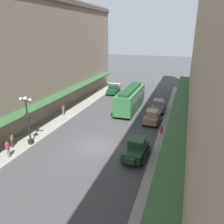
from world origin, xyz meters
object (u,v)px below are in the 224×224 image
at_px(lamp_post_with_clock, 28,119).
at_px(pedestrian_3, 63,110).
at_px(parked_car_3, 152,116).
at_px(pedestrian_2, 8,149).
at_px(fire_hydrant, 162,130).
at_px(parked_car_0, 158,105).
at_px(parked_car_1, 113,89).
at_px(pedestrian_0, 167,160).
at_px(streetcar, 130,98).
at_px(pedestrian_1, 11,140).
at_px(parked_car_2, 136,148).

relative_size(lamp_post_with_clock, pedestrian_3, 3.15).
distance_m(parked_car_3, pedestrian_2, 17.44).
xyz_separation_m(fire_hydrant, pedestrian_2, (-12.96, -10.03, 0.45)).
relative_size(parked_car_0, lamp_post_with_clock, 0.83).
height_order(parked_car_1, pedestrian_0, parked_car_1).
bearing_deg(streetcar, lamp_post_with_clock, -115.89).
xyz_separation_m(lamp_post_with_clock, fire_hydrant, (12.75, 7.07, -2.42)).
bearing_deg(pedestrian_1, pedestrian_3, 89.34).
bearing_deg(parked_car_1, pedestrian_3, -101.73).
height_order(pedestrian_0, pedestrian_3, same).
height_order(parked_car_1, parked_car_3, same).
height_order(lamp_post_with_clock, pedestrian_0, lamp_post_with_clock).
height_order(parked_car_0, parked_car_3, same).
xyz_separation_m(pedestrian_0, pedestrian_1, (-15.40, -1.16, 0.00)).
xyz_separation_m(streetcar, pedestrian_1, (-8.40, -15.79, -0.91)).
bearing_deg(pedestrian_3, parked_car_2, -31.58).
xyz_separation_m(parked_car_2, pedestrian_1, (-12.40, -2.45, 0.05)).
bearing_deg(parked_car_3, pedestrian_2, -130.56).
distance_m(streetcar, pedestrian_2, 18.98).
distance_m(parked_car_2, fire_hydrant, 6.12).
bearing_deg(fire_hydrant, parked_car_2, -106.01).
bearing_deg(streetcar, pedestrian_2, -112.57).
distance_m(parked_car_0, pedestrian_3, 14.06).
distance_m(parked_car_0, parked_car_1, 12.12).
xyz_separation_m(parked_car_1, fire_hydrant, (11.08, -15.60, -0.38)).
relative_size(streetcar, pedestrian_3, 5.86).
relative_size(parked_car_3, fire_hydrant, 5.22).
bearing_deg(fire_hydrant, parked_car_0, 100.41).
relative_size(parked_car_3, pedestrian_2, 2.56).
xyz_separation_m(parked_car_0, pedestrian_3, (-12.47, -6.50, 0.05)).
bearing_deg(pedestrian_3, parked_car_0, 27.53).
bearing_deg(fire_hydrant, streetcar, 127.26).
bearing_deg(parked_car_0, pedestrian_0, -79.59).
distance_m(parked_car_3, pedestrian_1, 16.99).
distance_m(lamp_post_with_clock, pedestrian_3, 9.06).
distance_m(parked_car_0, pedestrian_1, 20.75).
height_order(streetcar, pedestrian_0, streetcar).
height_order(pedestrian_2, pedestrian_3, pedestrian_2).
height_order(fire_hydrant, pedestrian_3, pedestrian_3).
relative_size(pedestrian_2, pedestrian_3, 1.02).
bearing_deg(parked_car_2, pedestrian_2, -159.77).
bearing_deg(parked_car_0, pedestrian_2, -122.18).
xyz_separation_m(pedestrian_0, pedestrian_3, (-15.29, 8.84, 0.00)).
height_order(streetcar, fire_hydrant, streetcar).
relative_size(parked_car_0, parked_car_2, 1.00).
bearing_deg(pedestrian_1, parked_car_0, 52.67).
bearing_deg(lamp_post_with_clock, pedestrian_3, 97.95).
bearing_deg(parked_car_1, lamp_post_with_clock, -94.21).
xyz_separation_m(parked_car_0, streetcar, (-4.18, -0.71, 0.96)).
height_order(streetcar, pedestrian_1, streetcar).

